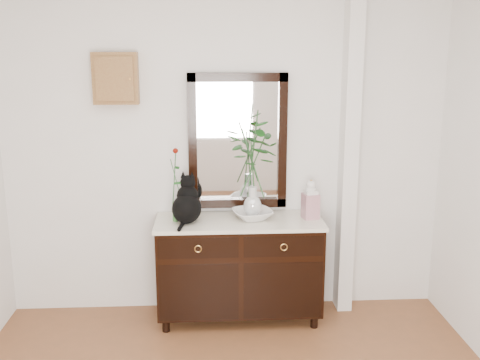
{
  "coord_description": "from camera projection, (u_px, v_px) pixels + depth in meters",
  "views": [
    {
      "loc": [
        -0.13,
        -2.52,
        2.19
      ],
      "look_at": [
        0.1,
        1.63,
        1.2
      ],
      "focal_mm": 42.0,
      "sensor_mm": 36.0,
      "label": 1
    }
  ],
  "objects": [
    {
      "name": "wall_back",
      "position": [
        225.0,
        152.0,
        4.57
      ],
      "size": [
        3.6,
        0.04,
        2.7
      ],
      "primitive_type": "cube",
      "color": "silver",
      "rests_on": "ground"
    },
    {
      "name": "key_cabinet",
      "position": [
        116.0,
        78.0,
        4.35
      ],
      "size": [
        0.35,
        0.1,
        0.4
      ],
      "primitive_type": "cube",
      "color": "brown",
      "rests_on": "wall_back"
    },
    {
      "name": "lotus_bowl",
      "position": [
        253.0,
        214.0,
        4.47
      ],
      "size": [
        0.38,
        0.38,
        0.08
      ],
      "primitive_type": "imported",
      "rotation": [
        0.0,
        0.0,
        0.28
      ],
      "color": "white",
      "rests_on": "sideboard"
    },
    {
      "name": "ginger_jar",
      "position": [
        311.0,
        199.0,
        4.46
      ],
      "size": [
        0.14,
        0.14,
        0.32
      ],
      "primitive_type": null,
      "rotation": [
        0.0,
        0.0,
        0.19
      ],
      "color": "silver",
      "rests_on": "sideboard"
    },
    {
      "name": "pilaster",
      "position": [
        349.0,
        153.0,
        4.55
      ],
      "size": [
        0.12,
        0.2,
        2.7
      ],
      "primitive_type": "cube",
      "color": "silver",
      "rests_on": "ground"
    },
    {
      "name": "sideboard",
      "position": [
        239.0,
        264.0,
        4.54
      ],
      "size": [
        1.33,
        0.52,
        0.82
      ],
      "color": "black",
      "rests_on": "ground"
    },
    {
      "name": "cat",
      "position": [
        187.0,
        199.0,
        4.35
      ],
      "size": [
        0.3,
        0.35,
        0.37
      ],
      "primitive_type": null,
      "rotation": [
        0.0,
        0.0,
        -0.13
      ],
      "color": "black",
      "rests_on": "sideboard"
    },
    {
      "name": "wall_mirror",
      "position": [
        238.0,
        142.0,
        4.55
      ],
      "size": [
        0.8,
        0.06,
        1.1
      ],
      "color": "black",
      "rests_on": "wall_back"
    },
    {
      "name": "vase_branches",
      "position": [
        253.0,
        164.0,
        4.37
      ],
      "size": [
        0.43,
        0.43,
        0.86
      ],
      "primitive_type": null,
      "rotation": [
        0.0,
        0.0,
        -0.04
      ],
      "color": "silver",
      "rests_on": "lotus_bowl"
    },
    {
      "name": "bud_vase_rose",
      "position": [
        175.0,
        184.0,
        4.35
      ],
      "size": [
        0.08,
        0.08,
        0.6
      ],
      "primitive_type": null,
      "rotation": [
        0.0,
        0.0,
        -0.14
      ],
      "color": "#366D31",
      "rests_on": "sideboard"
    }
  ]
}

